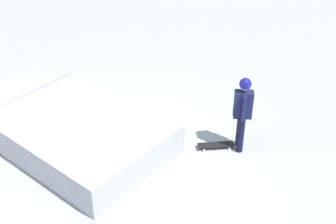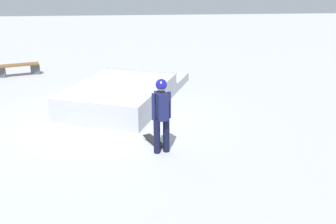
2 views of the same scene
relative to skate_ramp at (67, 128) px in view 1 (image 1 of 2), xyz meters
name	(u,v)px [view 1 (image 1 of 2)]	position (x,y,z in m)	size (l,w,h in m)	color
ground_plane	(123,171)	(-1.58, 0.65, -0.32)	(60.00, 60.00, 0.00)	#A8AAB2
skate_ramp	(67,128)	(0.00, 0.00, 0.00)	(5.98, 4.44, 0.74)	#B0B3BB
skater	(243,109)	(-3.71, -0.85, 0.69)	(0.42, 0.43, 1.73)	black
skateboard	(216,145)	(-3.23, -0.70, -0.24)	(0.81, 0.50, 0.09)	black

